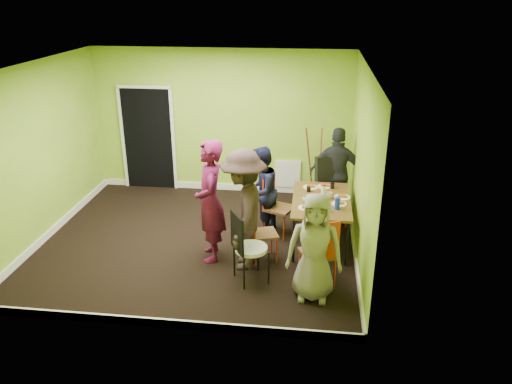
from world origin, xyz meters
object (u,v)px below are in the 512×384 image
(chair_left_near, at_px, (259,229))
(person_left_far, at_px, (260,191))
(person_front_end, at_px, (315,248))
(chair_back_end, at_px, (330,177))
(orange_bottle, at_px, (321,193))
(person_standing, at_px, (210,201))
(person_left_near, at_px, (244,210))
(chair_front_end, at_px, (321,250))
(easel, at_px, (320,166))
(dining_table, at_px, (321,202))
(chair_bentwood, at_px, (246,244))
(thermos, at_px, (323,192))
(person_back_end, at_px, (337,174))
(blue_bottle, at_px, (337,203))
(chair_left_far, at_px, (275,202))

(chair_left_near, relative_size, person_left_far, 0.62)
(person_front_end, bearing_deg, chair_back_end, 85.79)
(person_left_far, bearing_deg, orange_bottle, 104.86)
(chair_back_end, xyz_separation_m, person_left_far, (-1.13, -0.64, -0.07))
(chair_left_near, relative_size, person_standing, 0.50)
(person_standing, distance_m, person_left_near, 0.55)
(chair_front_end, relative_size, person_left_far, 0.69)
(easel, height_order, person_left_near, person_left_near)
(dining_table, xyz_separation_m, easel, (-0.03, 1.60, 0.04))
(chair_left_near, relative_size, chair_bentwood, 0.88)
(thermos, xyz_separation_m, person_back_end, (0.25, 0.95, -0.03))
(chair_bentwood, bearing_deg, thermos, 111.65)
(person_back_end, bearing_deg, person_front_end, 89.23)
(chair_bentwood, xyz_separation_m, thermos, (1.04, 1.33, 0.28))
(person_front_end, bearing_deg, thermos, 87.28)
(chair_left_near, distance_m, chair_back_end, 1.89)
(dining_table, relative_size, orange_bottle, 17.97)
(chair_front_end, bearing_deg, person_front_end, -134.25)
(chair_bentwood, xyz_separation_m, person_left_near, (-0.09, 0.42, 0.32))
(chair_left_near, bearing_deg, blue_bottle, 86.93)
(chair_bentwood, relative_size, person_back_end, 0.64)
(dining_table, xyz_separation_m, thermos, (0.02, 0.04, 0.16))
(person_left_near, bearing_deg, thermos, 126.86)
(person_back_end, distance_m, person_front_end, 2.59)
(chair_bentwood, bearing_deg, dining_table, 111.36)
(easel, height_order, person_back_end, person_back_end)
(dining_table, bearing_deg, person_left_near, -141.95)
(chair_left_far, relative_size, chair_back_end, 0.88)
(orange_bottle, bearing_deg, blue_bottle, -64.49)
(dining_table, relative_size, chair_bentwood, 1.44)
(dining_table, relative_size, person_left_near, 0.84)
(person_front_end, bearing_deg, chair_front_end, 71.37)
(chair_left_far, bearing_deg, chair_back_end, 148.21)
(thermos, height_order, person_back_end, person_back_end)
(chair_left_far, bearing_deg, person_left_far, -67.71)
(dining_table, height_order, blue_bottle, blue_bottle)
(chair_left_near, relative_size, blue_bottle, 4.87)
(chair_back_end, xyz_separation_m, orange_bottle, (-0.16, -0.70, -0.02))
(chair_front_end, distance_m, person_left_far, 1.84)
(chair_back_end, distance_m, person_left_near, 2.13)
(person_back_end, bearing_deg, chair_back_end, 52.51)
(chair_bentwood, relative_size, thermos, 4.93)
(chair_front_end, height_order, person_left_far, person_left_far)
(dining_table, bearing_deg, chair_left_near, -143.12)
(chair_bentwood, distance_m, person_standing, 0.93)
(chair_back_end, height_order, person_standing, person_standing)
(chair_bentwood, bearing_deg, blue_bottle, 96.53)
(dining_table, distance_m, chair_back_end, 0.88)
(chair_bentwood, bearing_deg, easel, 130.70)
(chair_front_end, height_order, orange_bottle, chair_front_end)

